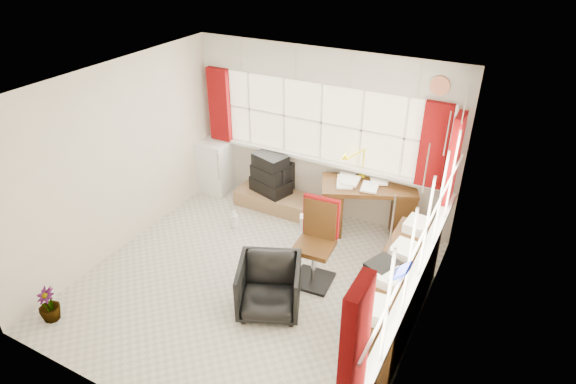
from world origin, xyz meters
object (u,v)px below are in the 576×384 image
desk (367,204)px  desk_lamp (364,157)px  task_chair (318,238)px  crt_tv (277,175)px  radiator (317,238)px  credenza (395,293)px  office_chair (269,287)px  mini_fridge (215,165)px  tv_bench (280,201)px

desk → desk_lamp: (-0.17, 0.18, 0.64)m
task_chair → desk: bearing=82.1°
crt_tv → radiator: bearing=-39.5°
desk → credenza: 1.84m
task_chair → radiator: task_chair is taller
desk → office_chair: 2.14m
office_chair → crt_tv: (-1.10, 2.19, 0.15)m
mini_fridge → task_chair: bearing=-28.0°
desk_lamp → credenza: size_ratio=0.22×
desk → desk_lamp: desk_lamp is taller
office_chair → mini_fridge: size_ratio=0.83×
office_chair → mini_fridge: (-2.21, 2.09, 0.11)m
tv_bench → mini_fridge: 1.29m
radiator → crt_tv: crt_tv is taller
office_chair → crt_tv: 2.45m
task_chair → credenza: task_chair is taller
desk_lamp → tv_bench: 1.55m
credenza → crt_tv: (-2.42, 1.69, 0.09)m
credenza → task_chair: bearing=164.6°
desk_lamp → tv_bench: (-1.21, -0.26, -0.93)m
desk_lamp → tv_bench: bearing=-167.7°
radiator → tv_bench: bearing=142.6°
office_chair → radiator: office_chair is taller
task_chair → mini_fridge: size_ratio=1.28×
task_chair → office_chair: size_ratio=1.55×
crt_tv → office_chair: bearing=-63.2°
task_chair → tv_bench: size_ratio=0.79×
office_chair → radiator: size_ratio=1.26×
crt_tv → desk: bearing=-3.5°
credenza → desk: bearing=119.3°
mini_fridge → crt_tv: bearing=4.8°
mini_fridge → credenza: bearing=-24.4°
mini_fridge → desk: bearing=0.0°
credenza → mini_fridge: bearing=155.6°
task_chair → crt_tv: task_chair is taller
tv_bench → mini_fridge: (-1.25, 0.08, 0.31)m
desk → desk_lamp: bearing=132.6°
desk → mini_fridge: 2.63m
credenza → mini_fridge: size_ratio=2.32×
mini_fridge → desk_lamp: bearing=4.3°
desk_lamp → office_chair: (-0.25, -2.28, -0.73)m
radiator → mini_fridge: (-2.24, 0.83, 0.20)m
task_chair → mini_fridge: (-2.45, 1.30, -0.15)m
task_chair → crt_tv: 1.93m
crt_tv → mini_fridge: 1.12m
desk_lamp → crt_tv: desk_lamp is taller
credenza → radiator: bearing=149.3°
tv_bench → mini_fridge: mini_fridge is taller
tv_bench → crt_tv: size_ratio=2.64×
office_chair → task_chair: bearing=49.9°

